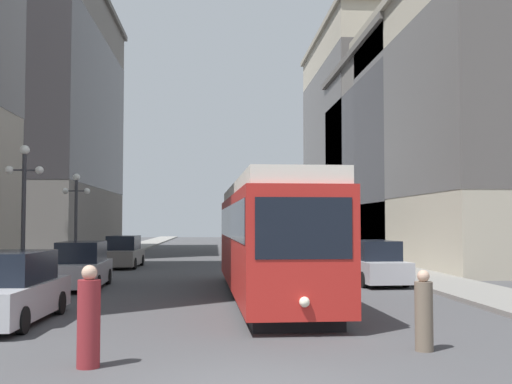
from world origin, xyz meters
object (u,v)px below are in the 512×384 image
at_px(parked_car_left_near, 10,290).
at_px(parked_car_right_far, 373,264).
at_px(parked_car_left_mid, 124,253).
at_px(streetcar, 267,236).
at_px(lamp_post_left_near, 24,193).
at_px(parked_car_left_far, 81,267).
at_px(lamp_post_left_far, 76,206).
at_px(pedestrian_crossing_near, 89,320).
at_px(pedestrian_crossing_far, 424,313).
at_px(transit_bus, 304,232).

bearing_deg(parked_car_left_near, parked_car_right_far, 39.94).
xyz_separation_m(parked_car_left_mid, parked_car_right_far, (11.85, -10.31, 0.00)).
height_order(streetcar, lamp_post_left_near, lamp_post_left_near).
relative_size(parked_car_left_near, lamp_post_left_near, 0.95).
bearing_deg(parked_car_left_far, lamp_post_left_far, 102.37).
height_order(parked_car_right_far, pedestrian_crossing_near, parked_car_right_far).
bearing_deg(pedestrian_crossing_far, transit_bus, 18.00).
bearing_deg(parked_car_right_far, pedestrian_crossing_far, 76.47).
xyz_separation_m(lamp_post_left_near, lamp_post_left_far, (-0.00, 8.70, -0.22)).
bearing_deg(parked_car_left_mid, pedestrian_crossing_near, -82.07).
height_order(streetcar, pedestrian_crossing_far, streetcar).
xyz_separation_m(pedestrian_crossing_far, lamp_post_left_far, (-11.31, 19.98, 2.68)).
xyz_separation_m(parked_car_left_near, pedestrian_crossing_far, (9.41, -4.02, -0.09)).
xyz_separation_m(transit_bus, parked_car_right_far, (0.98, -13.01, -1.10)).
height_order(transit_bus, parked_car_left_mid, transit_bus).
xyz_separation_m(parked_car_right_far, lamp_post_left_far, (-13.75, 6.61, 2.59)).
distance_m(lamp_post_left_near, lamp_post_left_far, 8.70).
bearing_deg(pedestrian_crossing_near, parked_car_left_near, 46.65).
height_order(streetcar, lamp_post_left_far, lamp_post_left_far).
distance_m(parked_car_left_far, pedestrian_crossing_near, 13.76).
distance_m(parked_car_left_mid, lamp_post_left_near, 12.85).
bearing_deg(lamp_post_left_far, transit_bus, 26.61).
distance_m(parked_car_left_near, lamp_post_left_far, 16.28).
relative_size(parked_car_right_far, lamp_post_left_far, 1.03).
bearing_deg(pedestrian_crossing_near, lamp_post_left_far, 28.96).
bearing_deg(streetcar, pedestrian_crossing_far, -76.55).
distance_m(parked_car_left_near, parked_car_left_far, 8.43).
relative_size(streetcar, parked_car_left_mid, 3.03).
bearing_deg(pedestrian_crossing_near, parked_car_right_far, -15.85).
bearing_deg(pedestrian_crossing_far, lamp_post_left_near, 66.24).
distance_m(pedestrian_crossing_far, lamp_post_left_near, 16.24).
xyz_separation_m(streetcar, lamp_post_left_far, (-8.93, 11.04, 1.33)).
relative_size(parked_car_left_mid, parked_car_left_far, 1.04).
height_order(transit_bus, parked_car_left_near, transit_bus).
bearing_deg(parked_car_left_far, transit_bus, 50.23).
height_order(pedestrian_crossing_near, lamp_post_left_far, lamp_post_left_far).
xyz_separation_m(parked_car_left_mid, lamp_post_left_far, (-1.90, -3.70, 2.59)).
xyz_separation_m(parked_car_left_far, lamp_post_left_far, (-1.90, 7.53, 2.59)).
bearing_deg(streetcar, parked_car_right_far, 41.12).
bearing_deg(parked_car_left_mid, transit_bus, 14.99).
bearing_deg(parked_car_left_mid, parked_car_left_near, -88.97).
relative_size(pedestrian_crossing_near, pedestrian_crossing_far, 1.12).
distance_m(parked_car_right_far, pedestrian_crossing_far, 13.59).
bearing_deg(lamp_post_left_far, parked_car_right_far, -25.70).
bearing_deg(parked_car_right_far, lamp_post_left_far, -28.87).
xyz_separation_m(transit_bus, pedestrian_crossing_near, (-7.88, -27.36, -1.10)).
bearing_deg(transit_bus, parked_car_left_mid, -167.07).
bearing_deg(parked_car_left_near, parked_car_left_far, 91.69).
height_order(parked_car_left_mid, parked_car_left_far, same).
bearing_deg(lamp_post_left_near, transit_bus, 49.77).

